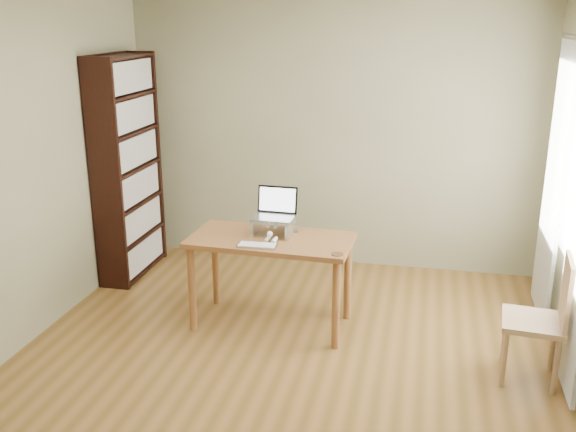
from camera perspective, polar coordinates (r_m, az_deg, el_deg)
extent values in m
cube|color=brown|center=(4.69, -0.76, -13.93)|extent=(4.00, 4.50, 0.02)
cube|color=#7E7955|center=(6.32, 3.92, 7.12)|extent=(4.00, 0.02, 2.60)
cube|color=#7E7955|center=(2.19, -15.00, -14.30)|extent=(4.00, 0.02, 2.60)
cube|color=#7E7955|center=(5.00, -23.87, 2.89)|extent=(0.02, 4.50, 2.60)
cube|color=black|center=(5.89, -15.94, 3.22)|extent=(0.30, 0.04, 2.10)
cube|color=black|center=(6.63, -12.48, 5.04)|extent=(0.30, 0.04, 2.10)
cube|color=black|center=(6.32, -15.25, 4.23)|extent=(0.02, 0.90, 2.10)
cube|color=black|center=(6.56, -13.45, -4.51)|extent=(0.30, 0.84, 0.02)
cube|color=black|center=(6.49, -13.32, -3.14)|extent=(0.20, 0.78, 0.28)
cube|color=black|center=(6.44, -13.66, -1.70)|extent=(0.30, 0.84, 0.03)
cube|color=black|center=(6.38, -13.53, -0.28)|extent=(0.20, 0.78, 0.28)
cube|color=black|center=(6.34, -13.88, 1.20)|extent=(0.30, 0.84, 0.02)
cube|color=black|center=(6.28, -13.75, 2.67)|extent=(0.20, 0.78, 0.28)
cube|color=black|center=(6.26, -14.10, 4.19)|extent=(0.30, 0.84, 0.02)
cube|color=black|center=(6.21, -13.97, 5.71)|extent=(0.20, 0.78, 0.28)
cube|color=black|center=(6.19, -14.34, 7.25)|extent=(0.30, 0.84, 0.02)
cube|color=black|center=(6.15, -14.20, 8.81)|extent=(0.20, 0.78, 0.28)
cube|color=black|center=(6.14, -14.58, 10.37)|extent=(0.30, 0.84, 0.02)
cube|color=black|center=(6.11, -14.44, 11.95)|extent=(0.20, 0.78, 0.28)
cube|color=black|center=(6.11, -14.82, 13.53)|extent=(0.30, 0.84, 0.03)
cube|color=silver|center=(5.49, 22.60, 2.61)|extent=(0.03, 0.70, 2.20)
cube|color=brown|center=(5.07, -1.54, -2.15)|extent=(1.30, 0.69, 0.04)
cylinder|color=brown|center=(5.59, -6.65, -4.46)|extent=(0.06, 0.06, 0.71)
cylinder|color=brown|center=(5.34, 5.24, -5.47)|extent=(0.06, 0.06, 0.71)
cylinder|color=brown|center=(5.14, -8.53, -6.55)|extent=(0.06, 0.06, 0.71)
cylinder|color=brown|center=(4.87, 4.44, -7.81)|extent=(0.06, 0.06, 0.71)
cube|color=silver|center=(5.15, -2.90, -0.90)|extent=(0.03, 0.25, 0.12)
cube|color=silver|center=(5.08, 0.26, -1.13)|extent=(0.03, 0.25, 0.12)
cube|color=silver|center=(5.09, -1.33, -0.31)|extent=(0.32, 0.25, 0.01)
cube|color=silver|center=(5.09, -1.34, -0.16)|extent=(0.34, 0.24, 0.02)
cube|color=black|center=(5.18, -0.99, 1.49)|extent=(0.33, 0.06, 0.22)
cube|color=white|center=(5.17, -1.01, 1.47)|extent=(0.30, 0.05, 0.19)
cube|color=silver|center=(4.87, -2.75, -2.65)|extent=(0.30, 0.14, 0.02)
cube|color=white|center=(4.87, -2.75, -2.55)|extent=(0.28, 0.12, 0.00)
cylinder|color=brown|center=(4.72, 4.40, -3.40)|extent=(0.09, 0.09, 0.01)
ellipsoid|color=#403A32|center=(5.13, -0.94, -0.86)|extent=(0.18, 0.39, 0.13)
ellipsoid|color=#403A32|center=(5.24, -0.66, -0.54)|extent=(0.15, 0.16, 0.12)
ellipsoid|color=#403A32|center=(4.95, -1.45, -1.31)|extent=(0.10, 0.10, 0.09)
ellipsoid|color=white|center=(5.00, -1.34, -1.56)|extent=(0.09, 0.09, 0.08)
sphere|color=white|center=(4.92, -1.55, -1.61)|extent=(0.05, 0.05, 0.05)
cone|color=#403A32|center=(4.95, -1.76, -0.78)|extent=(0.03, 0.04, 0.04)
cone|color=#403A32|center=(4.94, -1.13, -0.83)|extent=(0.03, 0.04, 0.04)
cylinder|color=white|center=(4.97, -1.81, -2.11)|extent=(0.03, 0.09, 0.03)
cylinder|color=white|center=(4.96, -1.14, -2.16)|extent=(0.03, 0.09, 0.03)
cylinder|color=#403A32|center=(5.25, 0.34, -0.97)|extent=(0.14, 0.21, 0.03)
cube|color=#A27858|center=(4.73, 20.94, -8.79)|extent=(0.44, 0.44, 0.04)
cylinder|color=#A27858|center=(4.66, 18.89, -11.97)|extent=(0.04, 0.04, 0.43)
cylinder|color=#A27858|center=(4.71, 22.92, -12.10)|extent=(0.04, 0.04, 0.43)
cylinder|color=#A27858|center=(4.94, 18.52, -10.14)|extent=(0.04, 0.04, 0.43)
cylinder|color=#A27858|center=(4.99, 22.29, -10.28)|extent=(0.04, 0.04, 0.43)
cube|color=#A27858|center=(4.66, 23.48, -6.22)|extent=(0.07, 0.39, 0.48)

